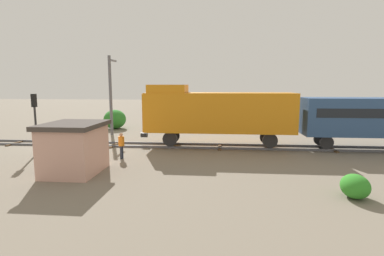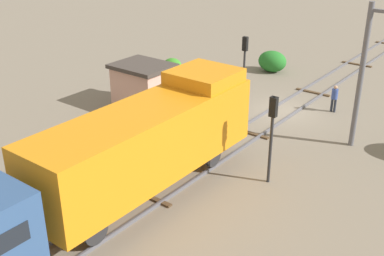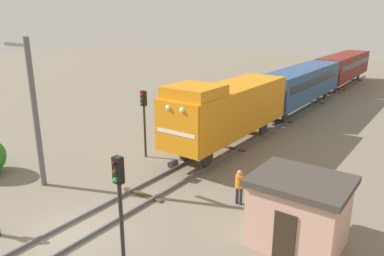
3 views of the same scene
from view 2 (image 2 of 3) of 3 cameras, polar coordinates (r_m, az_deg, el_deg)
ground_plane at (r=30.30m, az=10.88°, el=1.97°), size 149.01×149.01×0.00m
railway_track at (r=30.27m, az=10.89°, el=2.10°), size 2.40×99.34×0.16m
locomotive at (r=19.90m, az=-4.84°, el=-1.13°), size 2.90×11.60×4.60m
traffic_signal_near at (r=31.06m, az=6.27°, el=8.45°), size 0.32×0.34×4.14m
traffic_signal_mid at (r=21.12m, az=9.50°, el=0.46°), size 0.32×0.34×4.13m
worker_near_track at (r=30.59m, az=16.53°, el=3.60°), size 0.38×0.38×1.70m
worker_by_signal at (r=27.31m, az=-2.80°, el=2.13°), size 0.38×0.38×1.70m
catenary_mast at (r=25.39m, az=19.59°, el=6.14°), size 1.94×0.28×7.47m
relay_hut at (r=30.28m, az=-5.78°, el=5.10°), size 3.50×2.90×2.74m
bush_near at (r=37.63m, az=9.50°, el=7.80°), size 2.21×1.81×1.61m
bush_far at (r=37.09m, az=-2.32°, el=7.44°), size 1.48×1.21×1.08m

